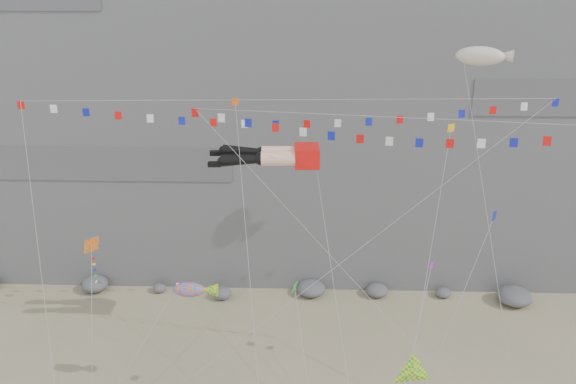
{
  "coord_description": "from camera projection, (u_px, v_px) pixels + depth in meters",
  "views": [
    {
      "loc": [
        -0.59,
        -28.34,
        26.09
      ],
      "look_at": [
        -1.85,
        9.0,
        12.81
      ],
      "focal_mm": 35.0,
      "sensor_mm": 36.0,
      "label": 1
    }
  ],
  "objects": [
    {
      "name": "small_kite_d",
      "position": [
        450.0,
        134.0,
        37.46
      ],
      "size": [
        6.2,
        16.57,
        24.27
      ],
      "color": "yellow",
      "rests_on": "ground"
    },
    {
      "name": "blimp_windsock",
      "position": [
        480.0,
        57.0,
        38.02
      ],
      "size": [
        4.34,
        15.32,
        26.07
      ],
      "color": "beige",
      "rests_on": "ground"
    },
    {
      "name": "talus_boulders",
      "position": [
        311.0,
        289.0,
        51.22
      ],
      "size": [
        60.0,
        3.0,
        1.2
      ],
      "primitive_type": null,
      "color": "slate",
      "rests_on": "ground"
    },
    {
      "name": "fish_windsock",
      "position": [
        189.0,
        290.0,
        34.31
      ],
      "size": [
        8.3,
        5.48,
        12.12
      ],
      "color": "#FF500D",
      "rests_on": "ground"
    },
    {
      "name": "small_kite_e",
      "position": [
        493.0,
        219.0,
        33.55
      ],
      "size": [
        7.84,
        8.94,
        17.33
      ],
      "color": "#131CA9",
      "rests_on": "ground"
    },
    {
      "name": "flag_banner_lower",
      "position": [
        406.0,
        118.0,
        32.91
      ],
      "size": [
        25.9,
        8.56,
        21.68
      ],
      "color": "red",
      "rests_on": "ground"
    },
    {
      "name": "small_kite_a",
      "position": [
        236.0,
        112.0,
        35.84
      ],
      "size": [
        3.31,
        13.21,
        23.34
      ],
      "color": "#E15612",
      "rests_on": "ground"
    },
    {
      "name": "small_kite_c",
      "position": [
        295.0,
        290.0,
        32.34
      ],
      "size": [
        2.53,
        7.78,
        12.44
      ],
      "color": "green",
      "rests_on": "ground"
    },
    {
      "name": "cliff",
      "position": [
        314.0,
        4.0,
        57.17
      ],
      "size": [
        80.0,
        28.0,
        50.0
      ],
      "primitive_type": "cube",
      "color": "slate",
      "rests_on": "ground"
    },
    {
      "name": "legs_kite",
      "position": [
        276.0,
        156.0,
        37.01
      ],
      "size": [
        10.05,
        15.79,
        21.84
      ],
      "rotation": [
        0.0,
        0.0,
        0.05
      ],
      "color": "red",
      "rests_on": "ground"
    },
    {
      "name": "small_kite_b",
      "position": [
        431.0,
        269.0,
        36.19
      ],
      "size": [
        5.01,
        11.44,
        14.96
      ],
      "color": "#B321C2",
      "rests_on": "ground"
    },
    {
      "name": "flag_banner_upper",
      "position": [
        291.0,
        100.0,
        37.67
      ],
      "size": [
        36.0,
        14.29,
        26.49
      ],
      "color": "red",
      "rests_on": "ground"
    },
    {
      "name": "harlequin_kite",
      "position": [
        91.0,
        246.0,
        33.1
      ],
      "size": [
        2.02,
        6.19,
        13.25
      ],
      "color": "red",
      "rests_on": "ground"
    },
    {
      "name": "delta_kite",
      "position": [
        413.0,
        373.0,
        30.64
      ],
      "size": [
        5.36,
        5.78,
        9.24
      ],
      "color": "yellow",
      "rests_on": "ground"
    }
  ]
}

